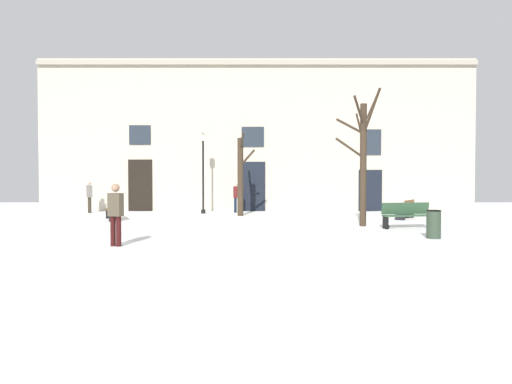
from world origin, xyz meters
TOP-DOWN VIEW (x-y plane):
  - ground_plane at (0.00, 0.00)m, footprint 37.70×37.70m
  - building_facade at (-0.00, 10.05)m, footprint 23.56×0.60m
  - tree_left_of_center at (3.99, 1.67)m, footprint 1.79×2.12m
  - tree_near_facade at (-0.77, 6.63)m, footprint 0.86×2.34m
  - streetlamp at (-2.72, 8.11)m, footprint 0.30×0.30m
  - litter_bin at (5.38, -2.16)m, footprint 0.46×0.46m
  - bench_near_lamp at (6.60, 4.83)m, footprint 1.25×1.63m
  - bench_back_to_back_right at (-6.22, 4.32)m, footprint 1.09×1.89m
  - bench_facing_shops at (5.46, 0.86)m, footprint 1.93×0.81m
  - person_strolling at (-3.85, -3.89)m, footprint 0.43×0.34m
  - person_crossing_plaza at (-1.03, 8.75)m, footprint 0.41×0.27m
  - person_by_shop_door at (-8.60, 8.47)m, footprint 0.38×0.44m

SIDE VIEW (x-z plane):
  - ground_plane at x=0.00m, z-range 0.00..0.00m
  - bench_near_lamp at x=6.60m, z-range 0.01..0.86m
  - litter_bin at x=5.38m, z-range 0.00..0.87m
  - bench_back_to_back_right at x=-6.22m, z-range 0.02..0.87m
  - bench_facing_shops at x=5.46m, z-range 0.02..0.96m
  - person_crossing_plaza at x=-1.03m, z-range 0.08..1.68m
  - person_by_shop_door at x=-8.60m, z-range 0.09..1.77m
  - person_strolling at x=-3.85m, z-range 0.09..1.79m
  - tree_near_facade at x=-0.77m, z-range 0.06..3.98m
  - streetlamp at x=-2.72m, z-range 0.45..4.55m
  - tree_left_of_center at x=3.99m, z-range 0.02..5.26m
  - building_facade at x=0.00m, z-range 0.05..8.26m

